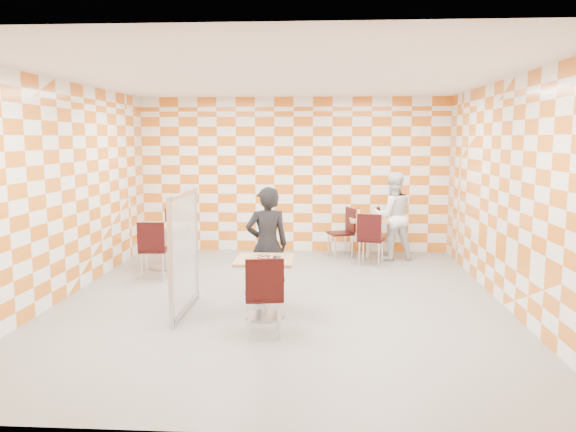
% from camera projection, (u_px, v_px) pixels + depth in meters
% --- Properties ---
extents(room_shell, '(7.00, 7.00, 7.00)m').
position_uv_depth(room_shell, '(283.00, 188.00, 8.02)').
color(room_shell, gray).
rests_on(room_shell, ground).
extents(main_table, '(0.70, 0.70, 0.75)m').
position_uv_depth(main_table, '(265.00, 278.00, 6.91)').
color(main_table, tan).
rests_on(main_table, ground).
extents(second_table, '(0.70, 0.70, 0.75)m').
position_uv_depth(second_table, '(369.00, 232.00, 10.33)').
color(second_table, tan).
rests_on(second_table, ground).
extents(empty_table, '(0.70, 0.70, 0.75)m').
position_uv_depth(empty_table, '(164.00, 239.00, 9.56)').
color(empty_table, tan).
rests_on(empty_table, ground).
extents(chair_main_front, '(0.48, 0.49, 0.92)m').
position_uv_depth(chair_main_front, '(264.00, 291.00, 6.19)').
color(chair_main_front, black).
rests_on(chair_main_front, ground).
extents(chair_second_front, '(0.52, 0.53, 0.92)m').
position_uv_depth(chair_second_front, '(370.00, 235.00, 9.73)').
color(chair_second_front, black).
rests_on(chair_second_front, ground).
extents(chair_second_side, '(0.55, 0.54, 0.92)m').
position_uv_depth(chair_second_side, '(345.00, 228.00, 10.49)').
color(chair_second_side, black).
rests_on(chair_second_side, ground).
extents(chair_empty_near, '(0.45, 0.46, 0.92)m').
position_uv_depth(chair_empty_near, '(153.00, 245.00, 8.82)').
color(chair_empty_near, black).
rests_on(chair_empty_near, ground).
extents(chair_empty_far, '(0.46, 0.47, 0.92)m').
position_uv_depth(chair_empty_far, '(176.00, 230.00, 10.28)').
color(chair_empty_far, black).
rests_on(chair_empty_far, ground).
extents(partition, '(0.08, 1.38, 1.55)m').
position_uv_depth(partition, '(184.00, 252.00, 7.10)').
color(partition, white).
rests_on(partition, ground).
extents(man_dark, '(0.66, 0.52, 1.58)m').
position_uv_depth(man_dark, '(267.00, 245.00, 7.51)').
color(man_dark, black).
rests_on(man_dark, ground).
extents(man_white, '(0.90, 0.77, 1.61)m').
position_uv_depth(man_white, '(392.00, 216.00, 10.24)').
color(man_white, white).
rests_on(man_white, ground).
extents(pizza_on_foil, '(0.40, 0.40, 0.04)m').
position_uv_depth(pizza_on_foil, '(265.00, 257.00, 6.86)').
color(pizza_on_foil, silver).
rests_on(pizza_on_foil, main_table).
extents(sport_bottle, '(0.06, 0.06, 0.20)m').
position_uv_depth(sport_bottle, '(358.00, 213.00, 10.37)').
color(sport_bottle, white).
rests_on(sport_bottle, second_table).
extents(soda_bottle, '(0.07, 0.07, 0.23)m').
position_uv_depth(soda_bottle, '(378.00, 212.00, 10.36)').
color(soda_bottle, black).
rests_on(soda_bottle, second_table).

